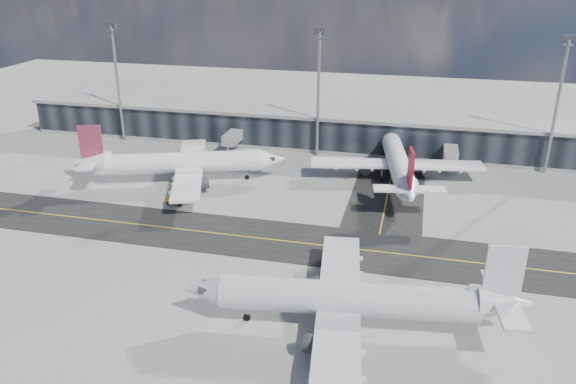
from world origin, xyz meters
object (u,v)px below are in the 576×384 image
airliner_redtail (398,162)px  baggage_tug (177,199)px  airliner_near (353,299)px  service_van (415,165)px  airliner_af (181,163)px

airliner_redtail → baggage_tug: (-39.28, -21.78, -3.07)m
airliner_redtail → airliner_near: (-2.36, -52.05, 0.03)m
baggage_tug → service_van: baggage_tug is taller
airliner_near → service_van: airliner_near is taller
airliner_af → airliner_near: size_ratio=0.97×
service_van → airliner_near: bearing=-92.4°
airliner_redtail → airliner_near: bearing=-102.2°
airliner_near → service_van: 60.97m
baggage_tug → service_van: bearing=125.4°
service_van → baggage_tug: bearing=-141.5°
airliner_near → baggage_tug: airliner_near is taller
baggage_tug → airliner_redtail: bearing=119.1°
airliner_redtail → baggage_tug: bearing=-160.6°
airliner_near → service_van: (5.81, 60.60, -3.29)m
airliner_redtail → airliner_near: airliner_near is taller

